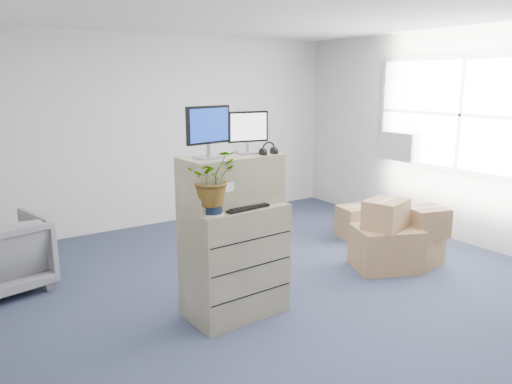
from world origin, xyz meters
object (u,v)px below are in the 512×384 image
Objects in this scene: monitor_left at (208,129)px; office_chair at (0,252)px; filing_cabinet_lower at (235,260)px; potted_plant at (212,185)px; water_bottle at (239,190)px; keyboard at (244,207)px; monitor_right at (248,130)px.

monitor_left is 2.65m from office_chair.
filing_cabinet_lower is 0.85m from potted_plant.
water_bottle reaches higher than filing_cabinet_lower.
potted_plant is (-0.08, -0.19, -0.44)m from monitor_left.
monitor_left is 0.49m from potted_plant.
monitor_left reaches higher than filing_cabinet_lower.
office_chair is (-1.84, 1.69, -0.73)m from water_bottle.
potted_plant is at bearing 113.64° from office_chair.
office_chair is at bearing 126.35° from keyboard.
keyboard is at bearing -108.97° from water_bottle.
keyboard is at bearing -83.73° from filing_cabinet_lower.
water_bottle is at bearing -174.95° from monitor_right.
keyboard is at bearing -121.95° from monitor_right.
monitor_left is at bearing 118.04° from office_chair.
monitor_left is at bearing -165.58° from monitor_right.
monitor_right is (0.20, 0.07, 1.18)m from filing_cabinet_lower.
office_chair is (-1.76, 1.90, -0.63)m from keyboard.
water_bottle is 0.41× the size of potted_plant.
potted_plant is (-0.34, -0.03, 0.24)m from keyboard.
office_chair is (-1.94, 1.70, -1.28)m from monitor_right.
water_bottle is (-0.10, 0.01, -0.55)m from monitor_right.
monitor_right reaches higher than potted_plant.
monitor_right is 1.69× the size of water_bottle.
monitor_left reaches higher than potted_plant.
filing_cabinet_lower is 2.38× the size of keyboard.
keyboard is at bearing -43.26° from monitor_left.
water_bottle is at bearing 30.36° from potted_plant.
keyboard is 2.67m from office_chair.
keyboard reaches higher than office_chair.
office_chair is (-1.51, 1.74, -1.31)m from monitor_left.
filing_cabinet_lower is at bearing 27.51° from potted_plant.
monitor_left is 0.80× the size of potted_plant.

